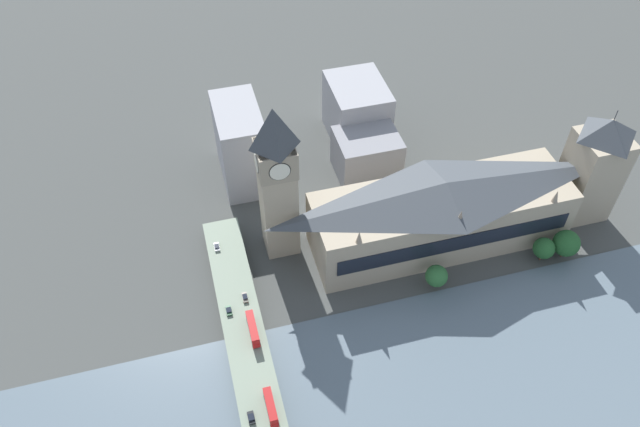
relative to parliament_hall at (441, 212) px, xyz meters
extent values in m
plane|color=#424442|center=(-16.66, 8.00, -14.62)|extent=(600.00, 600.00, 0.00)
cube|color=slate|center=(-54.82, 8.00, -14.47)|extent=(64.33, 360.00, 0.30)
cube|color=tan|center=(0.06, 0.00, -2.92)|extent=(27.43, 93.22, 23.41)
cube|color=black|center=(-13.81, 0.00, -1.75)|extent=(0.40, 85.76, 7.02)
pyramid|color=#3D4247|center=(0.06, 0.00, 11.80)|extent=(26.88, 91.35, 6.01)
cone|color=gray|center=(-12.66, -35.42, 11.29)|extent=(2.20, 2.20, 5.00)
cone|color=gray|center=(-12.66, 0.00, 11.29)|extent=(2.20, 2.20, 5.00)
cone|color=gray|center=(-12.66, 35.42, 11.29)|extent=(2.20, 2.20, 5.00)
cube|color=tan|center=(12.58, 56.54, 9.44)|extent=(11.87, 11.87, 48.12)
cube|color=gray|center=(12.58, 56.54, 28.15)|extent=(12.58, 12.58, 10.68)
cylinder|color=black|center=(6.47, 56.54, 28.15)|extent=(0.50, 7.22, 7.22)
cylinder|color=silver|center=(6.35, 56.54, 28.15)|extent=(0.62, 6.69, 6.69)
cylinder|color=black|center=(18.69, 56.54, 28.15)|extent=(0.50, 7.22, 7.22)
cylinder|color=silver|center=(18.82, 56.54, 28.15)|extent=(0.62, 6.69, 6.69)
cylinder|color=black|center=(12.58, 50.43, 28.15)|extent=(7.22, 0.50, 7.22)
cylinder|color=silver|center=(12.58, 50.31, 28.15)|extent=(6.69, 0.62, 6.69)
cylinder|color=black|center=(12.58, 62.65, 28.15)|extent=(7.22, 0.50, 7.22)
cylinder|color=silver|center=(12.58, 62.78, 28.15)|extent=(6.69, 0.62, 6.69)
pyramid|color=#383D42|center=(12.58, 56.54, 40.90)|extent=(12.11, 12.11, 14.80)
cube|color=tan|center=(0.06, -59.14, 3.68)|extent=(17.06, 17.06, 36.60)
pyramid|color=#3D4247|center=(0.06, -59.14, 25.82)|extent=(17.06, 17.06, 7.68)
cylinder|color=#333338|center=(0.06, -59.14, 31.66)|extent=(0.30, 0.30, 4.00)
cube|color=#5D6A59|center=(-54.82, 77.04, -12.48)|extent=(3.00, 11.15, 4.28)
cube|color=#5D6A59|center=(1.41, 77.04, -12.48)|extent=(3.00, 11.15, 4.28)
cube|color=gray|center=(-54.82, 77.04, -9.75)|extent=(160.66, 13.12, 1.20)
cube|color=red|center=(-25.99, 74.29, -7.77)|extent=(11.97, 2.46, 1.89)
cube|color=black|center=(-25.99, 74.29, -7.39)|extent=(10.77, 2.52, 0.83)
cube|color=red|center=(-25.99, 74.29, -5.72)|extent=(11.73, 2.46, 2.22)
cube|color=black|center=(-25.99, 74.29, -5.61)|extent=(10.77, 2.52, 1.06)
cube|color=#A01515|center=(-25.99, 74.29, -4.53)|extent=(11.61, 2.33, 0.16)
cylinder|color=black|center=(-20.87, 73.18, -8.61)|extent=(1.08, 0.28, 1.08)
cylinder|color=black|center=(-20.87, 75.41, -8.61)|extent=(1.08, 0.28, 1.08)
cylinder|color=black|center=(-31.01, 73.18, -8.61)|extent=(1.08, 0.28, 1.08)
cylinder|color=black|center=(-31.01, 75.41, -8.61)|extent=(1.08, 0.28, 1.08)
cube|color=red|center=(-53.38, 74.36, -7.77)|extent=(10.92, 2.40, 1.92)
cube|color=black|center=(-53.38, 74.36, -7.39)|extent=(9.83, 2.46, 0.85)
cube|color=red|center=(-53.38, 74.36, -5.68)|extent=(10.70, 2.40, 2.26)
cube|color=black|center=(-53.38, 74.36, -5.57)|extent=(9.83, 2.46, 1.08)
cube|color=#A01515|center=(-53.38, 74.36, -4.47)|extent=(10.59, 2.28, 0.16)
cylinder|color=black|center=(-48.75, 73.27, -8.63)|extent=(1.04, 0.28, 1.04)
cylinder|color=black|center=(-48.75, 75.45, -8.63)|extent=(1.04, 0.28, 1.04)
cylinder|color=black|center=(-57.91, 73.27, -8.63)|extent=(1.04, 0.28, 1.04)
cylinder|color=black|center=(-57.91, 75.45, -8.63)|extent=(1.04, 0.28, 1.04)
cube|color=black|center=(-54.18, 80.37, -8.59)|extent=(3.91, 1.89, 0.62)
cube|color=black|center=(-54.30, 80.37, -8.02)|extent=(2.03, 1.70, 0.52)
cylinder|color=black|center=(-52.70, 79.52, -8.80)|extent=(0.68, 0.22, 0.68)
cylinder|color=black|center=(-52.70, 81.23, -8.80)|extent=(0.68, 0.22, 0.68)
cylinder|color=black|center=(-55.65, 79.52, -8.80)|extent=(0.68, 0.22, 0.68)
cylinder|color=black|center=(-55.65, 81.23, -8.80)|extent=(0.68, 0.22, 0.68)
cube|color=silver|center=(12.53, 80.11, -8.62)|extent=(3.85, 1.79, 0.59)
cube|color=black|center=(12.42, 80.11, -8.07)|extent=(2.00, 1.61, 0.51)
cylinder|color=black|center=(14.01, 79.31, -8.82)|extent=(0.64, 0.22, 0.64)
cylinder|color=black|center=(14.01, 80.91, -8.82)|extent=(0.64, 0.22, 0.64)
cylinder|color=black|center=(11.06, 79.31, -8.82)|extent=(0.64, 0.22, 0.64)
cylinder|color=black|center=(11.06, 80.91, -8.82)|extent=(0.64, 0.22, 0.64)
cube|color=slate|center=(-12.04, 74.37, -8.55)|extent=(4.02, 1.73, 0.71)
cube|color=black|center=(-12.16, 74.37, -7.91)|extent=(2.09, 1.55, 0.57)
cylinder|color=black|center=(-10.49, 73.59, -8.82)|extent=(0.65, 0.22, 0.65)
cylinder|color=black|center=(-10.49, 75.14, -8.82)|extent=(0.65, 0.22, 0.65)
cylinder|color=black|center=(-13.59, 73.59, -8.82)|extent=(0.65, 0.22, 0.65)
cylinder|color=black|center=(-13.59, 75.14, -8.82)|extent=(0.65, 0.22, 0.65)
cube|color=#2D5638|center=(-15.81, 80.48, -8.59)|extent=(3.84, 1.86, 0.64)
cube|color=black|center=(-15.92, 80.48, -8.04)|extent=(2.00, 1.67, 0.46)
cylinder|color=black|center=(-14.34, 79.64, -8.82)|extent=(0.65, 0.22, 0.65)
cylinder|color=black|center=(-14.34, 81.32, -8.82)|extent=(0.65, 0.22, 0.65)
cylinder|color=black|center=(-17.27, 79.64, -8.82)|extent=(0.65, 0.22, 0.65)
cylinder|color=black|center=(-17.27, 81.32, -8.82)|extent=(0.65, 0.22, 0.65)
cube|color=#939399|center=(65.86, 10.85, -1.27)|extent=(28.92, 22.91, 26.71)
cube|color=gray|center=(42.69, 13.74, -5.33)|extent=(20.63, 25.03, 18.58)
cube|color=#939399|center=(53.17, 63.16, 2.14)|extent=(31.34, 17.11, 33.53)
cylinder|color=brown|center=(-19.13, -32.91, -13.11)|extent=(0.70, 0.70, 3.03)
sphere|color=#235628|center=(-19.13, -32.91, -8.26)|extent=(7.83, 7.83, 7.83)
cylinder|color=brown|center=(-20.26, 8.81, -13.38)|extent=(0.70, 0.70, 2.48)
sphere|color=#2D6633|center=(-20.26, 8.81, -8.80)|extent=(7.86, 7.86, 7.86)
cylinder|color=brown|center=(-19.80, -41.18, -13.03)|extent=(0.70, 0.70, 3.18)
sphere|color=#235628|center=(-19.80, -41.18, -7.31)|extent=(9.73, 9.73, 9.73)
camera|label=1|loc=(-136.67, 82.22, 162.72)|focal=35.00mm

